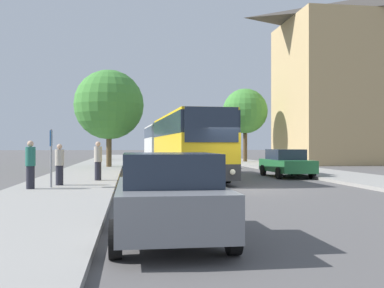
{
  "coord_description": "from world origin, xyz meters",
  "views": [
    {
      "loc": [
        -4.44,
        -17.63,
        1.76
      ],
      "look_at": [
        -0.11,
        13.42,
        1.85
      ],
      "focal_mm": 42.0,
      "sensor_mm": 36.0,
      "label": 1
    }
  ],
  "objects": [
    {
      "name": "parked_car_left_curb",
      "position": [
        -3.73,
        -9.4,
        0.83
      ],
      "size": [
        2.07,
        4.02,
        1.61
      ],
      "rotation": [
        0.0,
        0.0,
        0.0
      ],
      "color": "slate",
      "rests_on": "ground_plane"
    },
    {
      "name": "sidewalk_left",
      "position": [
        -7.0,
        0.0,
        0.07
      ],
      "size": [
        4.0,
        120.0,
        0.15
      ],
      "primitive_type": "cube",
      "color": "gray",
      "rests_on": "ground_plane"
    },
    {
      "name": "tree_left_near",
      "position": [
        -5.98,
        16.66,
        4.81
      ],
      "size": [
        5.23,
        5.23,
        7.28
      ],
      "color": "brown",
      "rests_on": "sidewalk_left"
    },
    {
      "name": "tree_left_far",
      "position": [
        -6.69,
        34.29,
        5.39
      ],
      "size": [
        5.04,
        5.04,
        7.77
      ],
      "color": "brown",
      "rests_on": "sidewalk_left"
    },
    {
      "name": "bus_middle",
      "position": [
        -1.5,
        22.44,
        1.87
      ],
      "size": [
        3.09,
        11.79,
        3.51
      ],
      "rotation": [
        0.0,
        0.0,
        0.03
      ],
      "color": "#2D519E",
      "rests_on": "ground_plane"
    },
    {
      "name": "pedestrian_waiting_near",
      "position": [
        -7.24,
        1.04,
        0.99
      ],
      "size": [
        0.36,
        0.36,
        1.66
      ],
      "rotation": [
        0.0,
        0.0,
        2.26
      ],
      "color": "#23232D",
      "rests_on": "sidewalk_left"
    },
    {
      "name": "ground_plane",
      "position": [
        0.0,
        0.0,
        0.0
      ],
      "size": [
        300.0,
        300.0,
        0.0
      ],
      "primitive_type": "plane",
      "color": "#565454",
      "rests_on": "ground"
    },
    {
      "name": "bus_stop_sign",
      "position": [
        -7.41,
        0.07,
        1.54
      ],
      "size": [
        0.08,
        0.45,
        2.22
      ],
      "color": "gray",
      "rests_on": "sidewalk_left"
    },
    {
      "name": "bus_front",
      "position": [
        -1.35,
        6.33,
        1.79
      ],
      "size": [
        3.12,
        12.1,
        3.35
      ],
      "rotation": [
        0.0,
        0.0,
        0.04
      ],
      "color": "#2D2D2D",
      "rests_on": "ground_plane"
    },
    {
      "name": "parked_car_right_near",
      "position": [
        4.16,
        6.26,
        0.79
      ],
      "size": [
        2.02,
        4.47,
        1.54
      ],
      "rotation": [
        0.0,
        0.0,
        3.14
      ],
      "color": "#236B38",
      "rests_on": "ground_plane"
    },
    {
      "name": "pedestrian_waiting_far",
      "position": [
        -5.88,
        3.38,
        1.05
      ],
      "size": [
        0.36,
        0.36,
        1.79
      ],
      "rotation": [
        0.0,
        0.0,
        1.35
      ],
      "color": "#23232D",
      "rests_on": "sidewalk_left"
    },
    {
      "name": "pedestrian_walking_back",
      "position": [
        -8.06,
        -0.42,
        1.05
      ],
      "size": [
        0.36,
        0.36,
        1.78
      ],
      "rotation": [
        0.0,
        0.0,
        4.83
      ],
      "color": "#23232D",
      "rests_on": "sidewalk_left"
    },
    {
      "name": "tree_right_near",
      "position": [
        6.98,
        25.87,
        5.16
      ],
      "size": [
        4.46,
        4.46,
        7.26
      ],
      "color": "#513D23",
      "rests_on": "sidewalk_right"
    }
  ]
}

